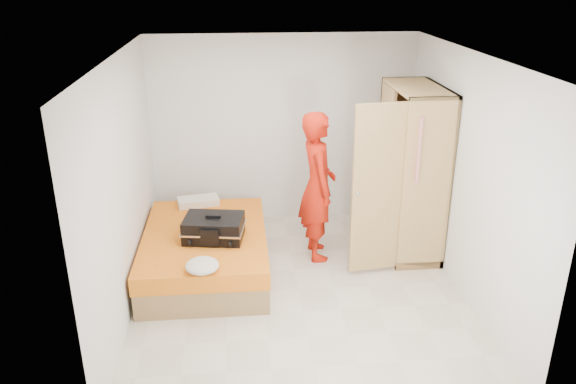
{
  "coord_description": "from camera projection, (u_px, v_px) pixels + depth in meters",
  "views": [
    {
      "loc": [
        -0.62,
        -5.44,
        3.39
      ],
      "look_at": [
        -0.07,
        0.47,
        1.0
      ],
      "focal_mm": 35.0,
      "sensor_mm": 36.0,
      "label": 1
    }
  ],
  "objects": [
    {
      "name": "bed",
      "position": [
        206.0,
        252.0,
        6.65
      ],
      "size": [
        1.42,
        2.02,
        0.5
      ],
      "color": "olive",
      "rests_on": "ground"
    },
    {
      "name": "suitcase",
      "position": [
        214.0,
        228.0,
        6.37
      ],
      "size": [
        0.74,
        0.59,
        0.29
      ],
      "rotation": [
        0.0,
        0.0,
        -0.16
      ],
      "color": "black",
      "rests_on": "bed"
    },
    {
      "name": "person",
      "position": [
        318.0,
        186.0,
        6.78
      ],
      "size": [
        0.49,
        0.7,
        1.85
      ],
      "primitive_type": "imported",
      "rotation": [
        0.0,
        0.0,
        1.64
      ],
      "color": "red",
      "rests_on": "ground"
    },
    {
      "name": "room",
      "position": [
        299.0,
        182.0,
        5.86
      ],
      "size": [
        4.0,
        4.02,
        2.6
      ],
      "color": "beige",
      "rests_on": "ground"
    },
    {
      "name": "pillow",
      "position": [
        198.0,
        201.0,
        7.31
      ],
      "size": [
        0.56,
        0.36,
        0.09
      ],
      "primitive_type": "cube",
      "rotation": [
        0.0,
        0.0,
        0.2
      ],
      "color": "silver",
      "rests_on": "bed"
    },
    {
      "name": "wardrobe",
      "position": [
        409.0,
        176.0,
        6.88
      ],
      "size": [
        1.17,
        1.26,
        2.1
      ],
      "color": "tan",
      "rests_on": "ground"
    },
    {
      "name": "round_cushion",
      "position": [
        202.0,
        266.0,
        5.7
      ],
      "size": [
        0.34,
        0.34,
        0.13
      ],
      "primitive_type": "ellipsoid",
      "color": "silver",
      "rests_on": "bed"
    }
  ]
}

